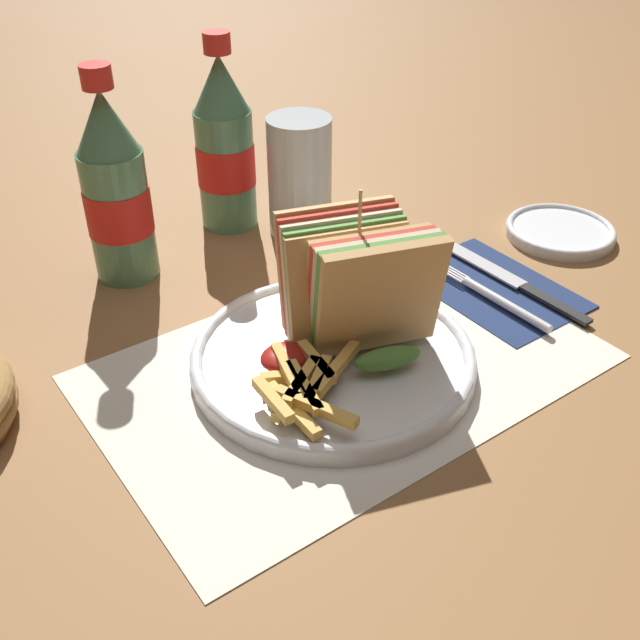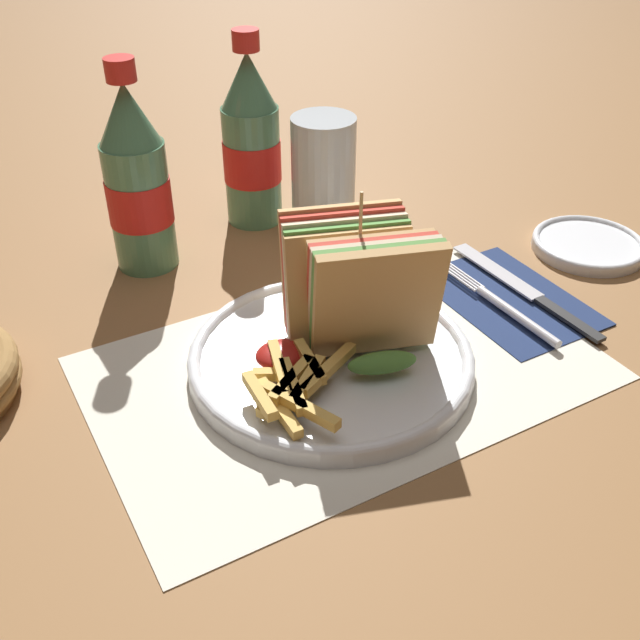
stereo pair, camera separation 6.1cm
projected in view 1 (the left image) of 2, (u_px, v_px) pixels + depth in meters
The scene contains 13 objects.
ground_plane at pixel (324, 365), 0.69m from camera, with size 4.00×4.00×0.00m, color olive.
placemat at pixel (347, 366), 0.68m from camera, with size 0.45×0.29×0.00m.
plate_main at pixel (333, 357), 0.68m from camera, with size 0.26×0.26×0.02m.
club_sandwich at pixel (359, 286), 0.66m from camera, with size 0.13×0.14×0.15m.
fries_pile at pixel (304, 385), 0.61m from camera, with size 0.11×0.12×0.02m.
ketchup_blob at pixel (287, 358), 0.65m from camera, with size 0.05×0.04×0.02m.
napkin at pixel (492, 287), 0.79m from camera, with size 0.12×0.18×0.00m.
fork at pixel (492, 296), 0.77m from camera, with size 0.02×0.19×0.01m.
knife at pixel (509, 278), 0.80m from camera, with size 0.02×0.21×0.00m.
coke_bottle_near at pixel (116, 192), 0.76m from camera, with size 0.07×0.07×0.23m.
coke_bottle_far at pixel (225, 147), 0.86m from camera, with size 0.07×0.07×0.23m.
glass_near at pixel (300, 177), 0.86m from camera, with size 0.07×0.07×0.14m.
side_saucer at pixel (560, 231), 0.88m from camera, with size 0.13×0.13×0.01m.
Camera 1 is at (-0.32, -0.44, 0.43)m, focal length 42.00 mm.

